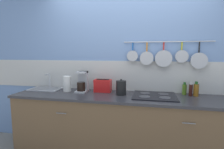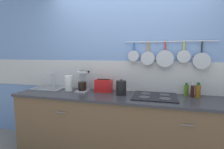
# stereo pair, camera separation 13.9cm
# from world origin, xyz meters

# --- Properties ---
(wall_back) EXTENTS (7.20, 0.14, 2.60)m
(wall_back) POSITION_xyz_m (0.00, 0.37, 1.28)
(wall_back) COLOR #7293C6
(wall_back) RESTS_ON ground_plane
(cabinet_base) EXTENTS (3.14, 0.65, 0.90)m
(cabinet_base) POSITION_xyz_m (0.00, -0.00, 0.45)
(cabinet_base) COLOR brown
(cabinet_base) RESTS_ON ground_plane
(countertop) EXTENTS (3.18, 0.67, 0.03)m
(countertop) POSITION_xyz_m (0.00, 0.00, 0.92)
(countertop) COLOR #2D2D33
(countertop) RESTS_ON cabinet_base
(sink_basin) EXTENTS (0.49, 0.32, 0.25)m
(sink_basin) POSITION_xyz_m (-1.31, 0.16, 0.96)
(sink_basin) COLOR #B7BABF
(sink_basin) RESTS_ON countertop
(paper_towel_roll) EXTENTS (0.12, 0.12, 0.24)m
(paper_towel_roll) POSITION_xyz_m (-0.90, 0.10, 1.05)
(paper_towel_roll) COLOR white
(paper_towel_roll) RESTS_ON countertop
(coffee_maker) EXTENTS (0.16, 0.21, 0.31)m
(coffee_maker) POSITION_xyz_m (-0.66, 0.13, 1.07)
(coffee_maker) COLOR #B7BABF
(coffee_maker) RESTS_ON countertop
(toaster) EXTENTS (0.27, 0.13, 0.19)m
(toaster) POSITION_xyz_m (-0.35, 0.17, 1.03)
(toaster) COLOR red
(toaster) RESTS_ON countertop
(kettle) EXTENTS (0.14, 0.14, 0.23)m
(kettle) POSITION_xyz_m (-0.05, 0.05, 1.04)
(kettle) COLOR black
(kettle) RESTS_ON countertop
(cooktop) EXTENTS (0.58, 0.52, 0.01)m
(cooktop) POSITION_xyz_m (0.41, 0.06, 0.94)
(cooktop) COLOR black
(cooktop) RESTS_ON countertop
(bottle_olive_oil) EXTENTS (0.06, 0.06, 0.18)m
(bottle_olive_oil) POSITION_xyz_m (0.83, 0.26, 1.01)
(bottle_olive_oil) COLOR #4C721E
(bottle_olive_oil) RESTS_ON countertop
(bottle_sesame_oil) EXTENTS (0.05, 0.05, 0.20)m
(bottle_sesame_oil) POSITION_xyz_m (0.90, 0.18, 1.02)
(bottle_sesame_oil) COLOR #33140F
(bottle_sesame_oil) RESTS_ON countertop
(bottle_hot_sauce) EXTENTS (0.07, 0.07, 0.20)m
(bottle_hot_sauce) POSITION_xyz_m (0.97, 0.19, 1.03)
(bottle_hot_sauce) COLOR #8C5919
(bottle_hot_sauce) RESTS_ON countertop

